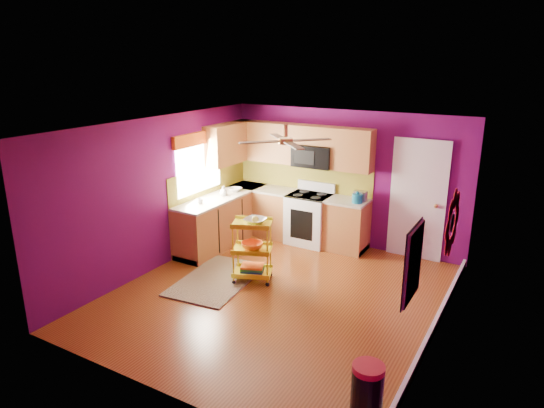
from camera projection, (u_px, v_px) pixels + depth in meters
The scene contains 18 objects.
ground at pixel (278, 295), 7.19m from camera, with size 5.00×5.00×0.00m, color #662D0F.
room_envelope at pixel (280, 190), 6.70m from camera, with size 4.54×5.04×2.52m.
lower_cabinets at pixel (263, 219), 9.21m from camera, with size 2.81×2.31×0.94m.
electric_range at pixel (309, 218), 9.11m from camera, with size 0.76×0.66×1.13m.
upper_cabinetry at pixel (277, 146), 9.06m from camera, with size 2.80×2.30×1.26m.
left_window at pixel (199, 154), 8.61m from camera, with size 0.08×1.35×1.08m.
panel_door at pixel (418, 201), 8.28m from camera, with size 0.95×0.11×2.15m.
right_wall_art at pixel (437, 239), 5.42m from camera, with size 0.04×2.74×1.04m.
ceiling_fan at pixel (286, 140), 6.68m from camera, with size 1.01×1.01×0.26m.
shag_rug at pixel (217, 279), 7.68m from camera, with size 1.02×1.66×0.02m, color #301E10.
rolling_cart at pixel (253, 248), 7.52m from camera, with size 0.71×0.63×1.07m.
trash_can at pixel (367, 392), 4.66m from camera, with size 0.34×0.36×0.60m.
teal_kettle at pixel (357, 198), 8.46m from camera, with size 0.18×0.18×0.21m.
toaster at pixel (360, 196), 8.58m from camera, with size 0.22×0.15×0.18m, color beige.
soap_bottle_a at pixel (224, 190), 8.95m from camera, with size 0.08×0.08×0.17m, color #EA3F72.
soap_bottle_b at pixel (223, 191), 8.90m from camera, with size 0.13×0.13×0.17m, color white.
counter_dish at pixel (235, 189), 9.23m from camera, with size 0.24×0.24×0.06m, color white.
counter_cup at pixel (200, 201), 8.43m from camera, with size 0.11×0.11×0.09m, color white.
Camera 1 is at (3.17, -5.65, 3.40)m, focal length 32.00 mm.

